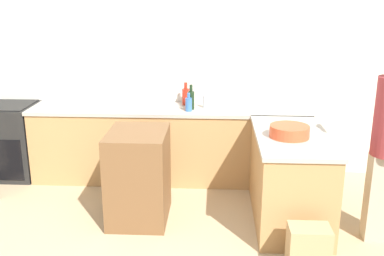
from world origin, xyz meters
The scene contains 11 objects.
wall_back centered at (0.00, 2.48, 1.35)m, with size 8.00×0.06×2.70m.
counter_back centered at (0.00, 2.14, 0.44)m, with size 3.24×0.64×0.89m.
counter_peninsula centered at (1.28, 1.18, 0.44)m, with size 0.69×1.35×0.89m.
range_oven centered at (-2.00, 2.14, 0.45)m, with size 0.75×0.62×0.90m.
island_table centered at (-0.20, 1.12, 0.45)m, with size 0.56×0.69×0.90m.
mixing_bowl centered at (1.23, 1.09, 0.94)m, with size 0.37×0.37×0.11m.
water_bottle_blue centered at (0.24, 2.00, 0.97)m, with size 0.07×0.07×0.21m.
wine_bottle_dark centered at (0.26, 2.09, 1.00)m, with size 0.08×0.08×0.29m.
vinegar_bottle_clear centered at (0.43, 2.16, 0.97)m, with size 0.06×0.06×0.20m.
hot_sauce_bottle centered at (0.19, 2.30, 0.99)m, with size 0.09×0.09×0.27m.
paper_bag centered at (1.31, 0.29, 0.20)m, with size 0.33×0.23×0.40m.
Camera 1 is at (0.54, -2.93, 2.16)m, focal length 42.00 mm.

